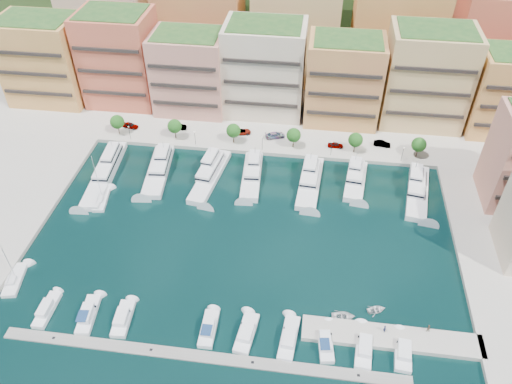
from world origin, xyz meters
TOP-DOWN VIEW (x-y plane):
  - ground at (0.00, 0.00)m, footprint 400.00×400.00m
  - north_quay at (0.00, 62.00)m, footprint 220.00×64.00m
  - hillside at (0.00, 110.00)m, footprint 240.00×40.00m
  - south_pontoon at (-3.00, -30.00)m, footprint 72.00×2.20m
  - finger_pier at (30.00, -22.00)m, footprint 32.00×5.00m
  - apartment_0 at (-66.00, 49.99)m, footprint 22.00×16.50m
  - apartment_1 at (-44.00, 51.99)m, footprint 20.00×16.50m
  - apartment_2 at (-23.00, 49.99)m, footprint 20.00×15.50m
  - apartment_3 at (-2.00, 51.99)m, footprint 22.00×16.50m
  - apartment_4 at (20.00, 49.99)m, footprint 20.00×15.50m
  - apartment_5 at (42.00, 51.99)m, footprint 22.00×16.50m
  - apartment_6 at (64.00, 49.99)m, footprint 20.00×15.50m
  - backblock_0 at (-55.00, 74.00)m, footprint 26.00×18.00m
  - backblock_1 at (-25.00, 74.00)m, footprint 26.00×18.00m
  - backblock_2 at (5.00, 74.00)m, footprint 26.00×18.00m
  - backblock_3 at (35.00, 74.00)m, footprint 26.00×18.00m
  - backblock_4 at (65.00, 74.00)m, footprint 26.00×18.00m
  - tree_0 at (-40.00, 33.50)m, footprint 3.80×3.80m
  - tree_1 at (-24.00, 33.50)m, footprint 3.80×3.80m
  - tree_2 at (-8.00, 33.50)m, footprint 3.80×3.80m
  - tree_3 at (8.00, 33.50)m, footprint 3.80×3.80m
  - tree_4 at (24.00, 33.50)m, footprint 3.80×3.80m
  - tree_5 at (40.00, 33.50)m, footprint 3.80×3.80m
  - lamppost_0 at (-36.00, 31.20)m, footprint 0.30×0.30m
  - lamppost_1 at (-18.00, 31.20)m, footprint 0.30×0.30m
  - lamppost_2 at (0.00, 31.20)m, footprint 0.30×0.30m
  - lamppost_3 at (18.00, 31.20)m, footprint 0.30×0.30m
  - lamppost_4 at (36.00, 31.20)m, footprint 0.30×0.30m
  - yacht_0 at (-37.71, 17.04)m, footprint 6.41×26.38m
  - yacht_1 at (-24.77, 19.65)m, footprint 6.90×20.69m
  - yacht_2 at (-11.47, 19.37)m, footprint 7.17×21.41m
  - yacht_3 at (-1.21, 20.71)m, footprint 5.43×18.32m
  - yacht_4 at (13.25, 19.98)m, footprint 6.13×19.86m
  - yacht_5 at (24.29, 22.08)m, footprint 6.14×15.52m
  - yacht_6 at (38.90, 19.94)m, footprint 7.47×20.24m
  - cruiser_0 at (-33.80, -24.59)m, footprint 2.38×8.10m
  - cruiser_1 at (-25.68, -24.61)m, footprint 3.58×8.88m
  - cruiser_2 at (-18.95, -24.59)m, footprint 3.32×8.06m
  - cruiser_4 at (-2.82, -24.60)m, footprint 2.75×7.81m
  - cruiser_5 at (4.12, -24.59)m, footprint 3.82×8.73m
  - cruiser_6 at (11.79, -24.60)m, footprint 3.57×9.37m
  - cruiser_7 at (18.26, -24.61)m, footprint 3.42×8.26m
  - cruiser_8 at (25.04, -24.60)m, footprint 3.57×9.08m
  - cruiser_9 at (31.76, -24.59)m, footprint 3.48×8.17m
  - sailboat_2 at (-35.19, 6.99)m, footprint 4.01×8.70m
  - sailboat_0 at (-43.45, -18.55)m, footprint 4.35×8.81m
  - tender_0 at (21.45, -18.53)m, footprint 4.69×3.57m
  - tender_2 at (27.60, -16.17)m, footprint 4.28×3.67m
  - car_0 at (-37.87, 36.70)m, footprint 4.70×2.53m
  - car_1 at (-24.60, 37.79)m, footprint 5.06×2.13m
  - car_2 at (-6.45, 37.82)m, footprint 5.37×3.41m
  - car_3 at (2.79, 37.24)m, footprint 5.79×4.05m
  - car_4 at (19.15, 34.91)m, footprint 4.07×1.68m
  - car_5 at (31.45, 37.09)m, footprint 4.59×2.06m
  - person_0 at (28.60, -21.22)m, footprint 0.60×0.73m
  - person_1 at (36.31, -20.00)m, footprint 0.85×0.68m

SIDE VIEW (x-z plane):
  - ground at x=0.00m, z-range 0.00..0.00m
  - north_quay at x=0.00m, z-range -1.00..1.00m
  - hillside at x=0.00m, z-range -29.00..29.00m
  - south_pontoon at x=-3.00m, z-range -0.17..0.17m
  - finger_pier at x=30.00m, z-range -1.00..1.00m
  - sailboat_0 at x=-43.45m, z-range -6.29..6.91m
  - sailboat_2 at x=-35.19m, z-range -6.28..6.92m
  - tender_2 at x=27.60m, z-range 0.00..0.75m
  - tender_0 at x=21.45m, z-range 0.00..0.91m
  - cruiser_6 at x=11.79m, z-range -0.73..1.82m
  - cruiser_8 at x=25.04m, z-range -0.73..1.82m
  - cruiser_5 at x=4.12m, z-range -0.73..1.82m
  - cruiser_0 at x=-33.80m, z-range -0.73..1.82m
  - cruiser_9 at x=31.76m, z-range -0.73..1.82m
  - cruiser_2 at x=-18.95m, z-range -0.73..1.82m
  - cruiser_1 at x=-25.68m, z-range -0.76..1.90m
  - cruiser_7 at x=18.26m, z-range -0.76..1.90m
  - cruiser_4 at x=-2.82m, z-range -0.76..1.90m
  - yacht_1 at x=-24.77m, z-range -2.56..4.74m
  - yacht_4 at x=13.25m, z-range -2.56..4.74m
  - yacht_0 at x=-37.71m, z-range -2.44..4.86m
  - yacht_6 at x=38.90m, z-range -2.44..4.86m
  - yacht_2 at x=-11.47m, z-range -2.44..4.86m
  - yacht_3 at x=-1.21m, z-range -2.44..4.86m
  - yacht_5 at x=24.29m, z-range -2.44..4.86m
  - car_2 at x=-6.45m, z-range 1.00..2.38m
  - car_4 at x=19.15m, z-range 1.00..2.38m
  - car_5 at x=31.45m, z-range 1.00..2.46m
  - car_0 at x=-37.87m, z-range 1.00..2.52m
  - car_3 at x=2.79m, z-range 1.00..2.56m
  - car_1 at x=-24.60m, z-range 1.00..2.63m
  - person_1 at x=36.31m, z-range 1.00..2.65m
  - person_0 at x=28.60m, z-range 1.00..2.71m
  - lamppost_0 at x=-36.00m, z-range 1.73..5.93m
  - lamppost_1 at x=-18.00m, z-range 1.73..5.93m
  - lamppost_2 at x=0.00m, z-range 1.73..5.93m
  - lamppost_3 at x=18.00m, z-range 1.73..5.93m
  - lamppost_4 at x=36.00m, z-range 1.73..5.93m
  - tree_0 at x=-40.00m, z-range 1.92..7.57m
  - tree_1 at x=-24.00m, z-range 1.92..7.57m
  - tree_2 at x=-8.00m, z-range 1.92..7.57m
  - tree_3 at x=8.00m, z-range 1.92..7.57m
  - tree_4 at x=24.00m, z-range 1.92..7.57m
  - tree_5 at x=40.00m, z-range 1.92..7.57m
  - apartment_2 at x=-23.00m, z-range 0.91..23.71m
  - apartment_6 at x=64.00m, z-range 0.91..23.71m
  - apartment_4 at x=20.00m, z-range 0.91..24.71m
  - apartment_0 at x=-66.00m, z-range 0.91..25.71m
  - apartment_3 at x=-2.00m, z-range 0.91..26.71m
  - apartment_5 at x=42.00m, z-range 0.91..27.71m
  - apartment_1 at x=-44.00m, z-range 0.91..27.71m
  - backblock_0 at x=-55.00m, z-range 1.00..31.00m
  - backblock_1 at x=-25.00m, z-range 1.00..31.00m
  - backblock_2 at x=5.00m, z-range 1.00..31.00m
  - backblock_3 at x=35.00m, z-range 1.00..31.00m
  - backblock_4 at x=65.00m, z-range 1.00..31.00m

